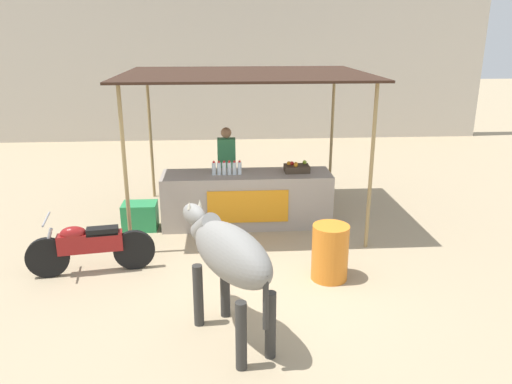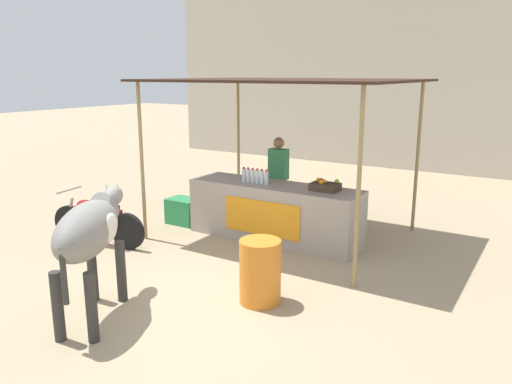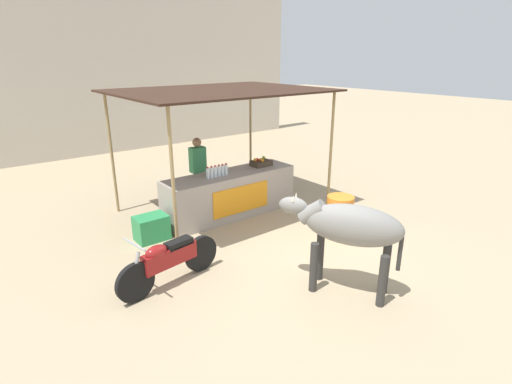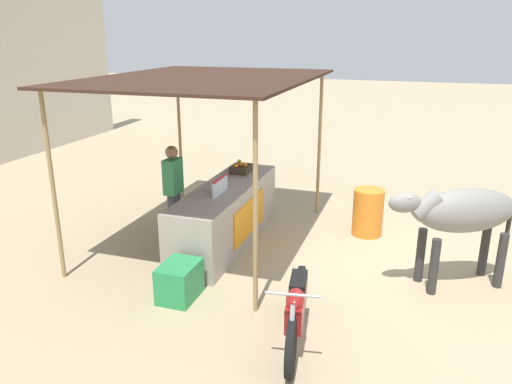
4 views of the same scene
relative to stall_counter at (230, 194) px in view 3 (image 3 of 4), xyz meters
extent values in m
plane|color=tan|center=(0.00, -2.20, -0.48)|extent=(60.00, 60.00, 0.00)
cube|color=beige|center=(0.00, 7.74, 2.43)|extent=(16.00, 0.50, 5.82)
cube|color=#9E9389|center=(0.00, 0.00, 0.00)|extent=(3.00, 0.80, 0.96)
cube|color=orange|center=(0.00, -0.41, 0.00)|extent=(1.40, 0.02, 0.58)
cube|color=#382319|center=(0.00, 0.30, 2.18)|extent=(4.20, 3.20, 0.04)
cylinder|color=#997F51|center=(-1.89, -1.14, 0.85)|extent=(0.06, 0.06, 2.66)
cylinder|color=#997F51|center=(1.89, -1.14, 0.85)|extent=(0.06, 0.06, 2.66)
cylinder|color=#997F51|center=(-1.89, 1.74, 0.85)|extent=(0.06, 0.06, 2.66)
cylinder|color=#997F51|center=(1.89, 1.74, 0.85)|extent=(0.06, 0.06, 2.66)
cylinder|color=silver|center=(-0.57, -0.05, 0.59)|extent=(0.07, 0.07, 0.22)
cylinder|color=red|center=(-0.57, -0.05, 0.71)|extent=(0.04, 0.04, 0.03)
cylinder|color=silver|center=(-0.48, -0.05, 0.59)|extent=(0.07, 0.07, 0.22)
cylinder|color=red|center=(-0.48, -0.05, 0.71)|extent=(0.04, 0.04, 0.03)
cylinder|color=silver|center=(-0.39, -0.05, 0.59)|extent=(0.07, 0.07, 0.22)
cylinder|color=red|center=(-0.39, -0.05, 0.71)|extent=(0.04, 0.04, 0.03)
cylinder|color=silver|center=(-0.30, -0.05, 0.59)|extent=(0.07, 0.07, 0.22)
cylinder|color=red|center=(-0.30, -0.05, 0.71)|extent=(0.04, 0.04, 0.03)
cylinder|color=silver|center=(-0.21, -0.05, 0.59)|extent=(0.07, 0.07, 0.22)
cylinder|color=red|center=(-0.21, -0.05, 0.71)|extent=(0.04, 0.04, 0.03)
cylinder|color=silver|center=(-0.12, -0.05, 0.59)|extent=(0.07, 0.07, 0.22)
cylinder|color=red|center=(-0.12, -0.05, 0.71)|extent=(0.04, 0.04, 0.03)
cube|color=#3F3326|center=(0.90, 0.05, 0.54)|extent=(0.44, 0.32, 0.12)
sphere|color=orange|center=(0.76, 0.10, 0.63)|extent=(0.08, 0.08, 0.08)
sphere|color=#8CB22D|center=(1.06, 0.15, 0.63)|extent=(0.08, 0.08, 0.08)
sphere|color=orange|center=(0.87, -0.03, 0.63)|extent=(0.08, 0.08, 0.08)
sphere|color=#B21E19|center=(0.82, 0.09, 0.63)|extent=(0.08, 0.08, 0.08)
sphere|color=orange|center=(0.88, 0.04, 0.63)|extent=(0.08, 0.08, 0.08)
cylinder|color=#383842|center=(-0.34, 0.75, -0.04)|extent=(0.22, 0.22, 0.88)
cube|color=#337F4C|center=(-0.34, 0.75, 0.68)|extent=(0.34, 0.20, 0.56)
sphere|color=#8C6647|center=(-0.34, 0.75, 1.07)|extent=(0.20, 0.20, 0.20)
cube|color=#268C4C|center=(-1.90, -0.10, -0.24)|extent=(0.60, 0.44, 0.48)
cylinder|color=orange|center=(1.06, -2.18, -0.08)|extent=(0.51, 0.51, 0.81)
ellipsoid|color=gray|center=(-0.35, -3.57, 0.60)|extent=(1.13, 1.48, 0.60)
cylinder|color=#302F2D|center=(-0.74, -3.23, -0.09)|extent=(0.12, 0.12, 0.78)
cylinder|color=#302F2D|center=(-0.42, -3.06, -0.09)|extent=(0.12, 0.12, 0.78)
cylinder|color=#302F2D|center=(-0.27, -4.09, -0.09)|extent=(0.12, 0.12, 0.78)
cylinder|color=#302F2D|center=(0.05, -3.92, -0.09)|extent=(0.12, 0.12, 0.78)
cylinder|color=gray|center=(-0.63, -3.05, 0.71)|extent=(0.43, 0.51, 0.41)
ellipsoid|color=gray|center=(-0.78, -2.79, 0.77)|extent=(0.41, 0.49, 0.26)
cone|color=beige|center=(-0.83, -2.84, 0.91)|extent=(0.05, 0.05, 0.10)
cone|color=beige|center=(-0.71, -2.77, 0.91)|extent=(0.05, 0.05, 0.10)
cylinder|color=#302F2D|center=(-0.02, -4.16, 0.33)|extent=(0.06, 0.06, 0.60)
ellipsoid|color=silver|center=(-0.20, -3.38, 0.60)|extent=(0.30, 0.43, 0.32)
cylinder|color=black|center=(-2.93, -1.86, -0.18)|extent=(0.61, 0.17, 0.60)
cylinder|color=black|center=(-1.75, -1.68, -0.18)|extent=(0.61, 0.17, 0.60)
cube|color=maroon|center=(-2.34, -1.77, 0.00)|extent=(0.92, 0.32, 0.28)
ellipsoid|color=maroon|center=(-2.56, -1.80, 0.16)|extent=(0.39, 0.25, 0.20)
cube|color=black|center=(-2.16, -1.74, 0.16)|extent=(0.46, 0.25, 0.10)
cylinder|color=#99999E|center=(-2.88, -1.85, 0.40)|extent=(0.11, 0.55, 0.03)
cylinder|color=#99999E|center=(-2.91, -1.86, 0.02)|extent=(0.21, 0.08, 0.49)
camera|label=1|loc=(-0.42, -8.49, 2.89)|focal=35.00mm
camera|label=2|loc=(4.05, -7.07, 2.30)|focal=35.00mm
camera|label=3|loc=(-4.63, -6.80, 2.89)|focal=28.00mm
camera|label=4|loc=(-7.12, -2.87, 2.86)|focal=35.00mm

